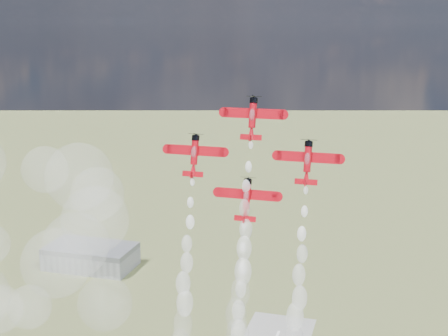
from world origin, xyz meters
name	(u,v)px	position (x,y,z in m)	size (l,w,h in m)	color
hangar	(91,256)	(-120.00, 180.00, 6.50)	(50.00, 28.00, 13.00)	gray
plane_lead	(252,117)	(15.87, 10.50, 117.94)	(13.86, 5.39, 9.70)	red
plane_left	(194,155)	(2.80, 8.09, 109.11)	(13.86, 5.39, 9.70)	red
plane_right	(308,161)	(28.95, 8.09, 109.11)	(13.86, 5.39, 9.70)	red
plane_slot	(247,199)	(15.87, 5.67, 100.28)	(13.86, 5.39, 9.70)	red
smoke_trail_lead	(240,296)	(15.95, -0.20, 79.40)	(5.75, 14.80, 44.16)	white
smoke_trail_left	(182,327)	(3.02, -2.39, 70.83)	(5.69, 14.16, 43.84)	white
drifted_smoke_cloud	(34,235)	(-52.62, 24.86, 78.60)	(69.46, 40.21, 60.97)	white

